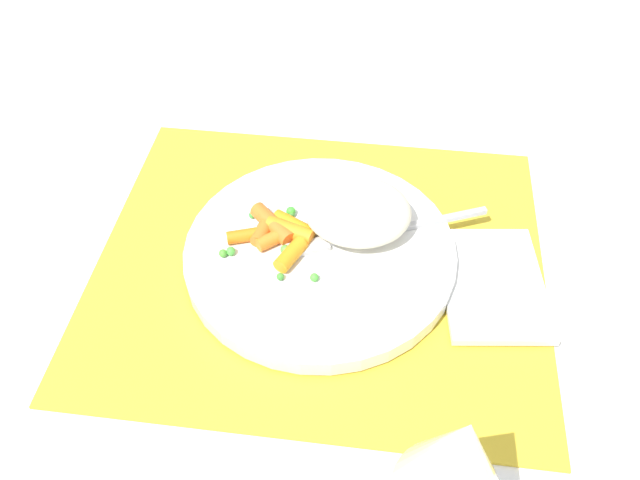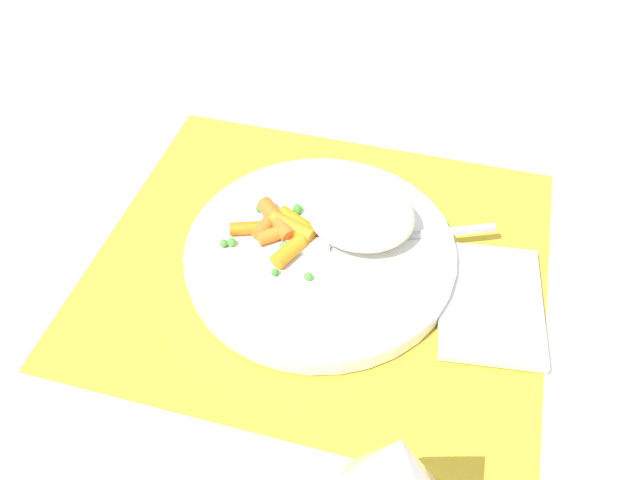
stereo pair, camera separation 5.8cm
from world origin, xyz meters
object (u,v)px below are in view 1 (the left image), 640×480
carrot_portion (278,232)px  fork (367,235)px  rice_mound (358,211)px  plate (320,253)px  wine_glass (456,467)px  napkin (493,283)px

carrot_portion → fork: bearing=-172.3°
rice_mound → carrot_portion: (0.08, 0.02, -0.01)m
plate → carrot_portion: (0.04, -0.01, 0.02)m
plate → wine_glass: bearing=113.7°
carrot_portion → rice_mound: bearing=-161.8°
plate → rice_mound: (-0.03, -0.03, 0.03)m
rice_mound → fork: rice_mound is taller
carrot_portion → napkin: size_ratio=0.64×
plate → fork: (-0.04, -0.02, 0.01)m
wine_glass → fork: bearing=-76.1°
plate → napkin: (-0.17, 0.01, -0.00)m
wine_glass → plate: bearing=-66.3°
plate → fork: fork is taller
rice_mound → carrot_portion: size_ratio=1.21×
plate → wine_glass: 0.30m
fork → wine_glass: wine_glass is taller
carrot_portion → napkin: carrot_portion is taller
rice_mound → napkin: 0.15m
rice_mound → fork: bearing=129.3°
plate → rice_mound: 0.06m
plate → wine_glass: size_ratio=1.46×
plate → rice_mound: bearing=-136.1°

